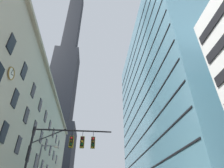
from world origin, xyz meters
The scene contains 4 objects.
station_building centered at (-17.93, 24.67, 12.23)m, with size 14.54×61.34×24.50m.
dark_skyscraper centered at (-21.56, 85.22, 52.19)m, with size 22.25×22.25×175.89m.
glass_office_midrise centered at (18.71, 32.41, 27.09)m, with size 15.53×51.89×54.18m.
traffic_signal_mast centered at (-3.70, 5.09, 5.83)m, with size 7.60×0.63×7.72m.
Camera 1 is at (-1.31, -12.82, 1.41)m, focal length 29.72 mm.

